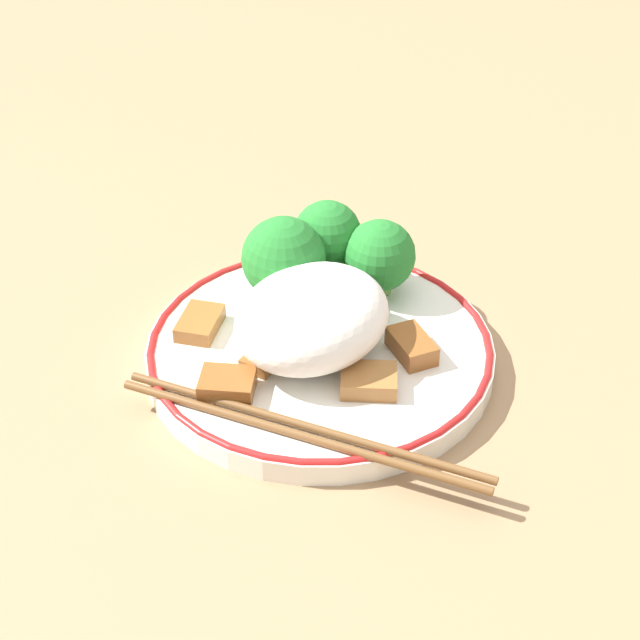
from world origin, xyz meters
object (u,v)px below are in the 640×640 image
object	(u,v)px
plate	(320,352)
broccoli_back_left	(380,256)
broccoli_back_center	(327,235)
chopsticks	(302,430)
broccoli_back_right	(284,259)

from	to	relation	value
plate	broccoli_back_left	xyz separation A→B (m)	(0.07, 0.01, 0.03)
broccoli_back_left	plate	bearing A→B (deg)	-174.06
broccoli_back_left	broccoli_back_center	distance (m)	0.04
plate	chopsticks	world-z (taller)	chopsticks
broccoli_back_right	chopsticks	world-z (taller)	broccoli_back_right
broccoli_back_center	broccoli_back_right	size ratio (longest dim) A/B	0.93
broccoli_back_left	broccoli_back_right	bearing A→B (deg)	140.43
broccoli_back_center	plate	bearing A→B (deg)	-144.30
plate	broccoli_back_center	xyz separation A→B (m)	(0.06, 0.05, 0.04)
broccoli_back_left	broccoli_back_center	size ratio (longest dim) A/B	0.92
plate	broccoli_back_left	distance (m)	0.08
broccoli_back_center	broccoli_back_right	world-z (taller)	broccoli_back_right
broccoli_back_center	broccoli_back_right	xyz separation A→B (m)	(-0.04, 0.00, 0.00)
chopsticks	plate	bearing A→B (deg)	32.24
broccoli_back_center	chopsticks	world-z (taller)	broccoli_back_center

